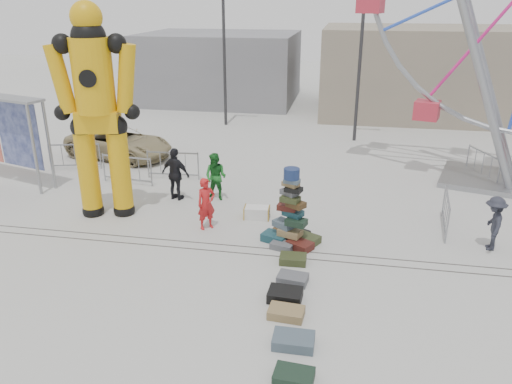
% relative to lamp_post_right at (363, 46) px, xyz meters
% --- Properties ---
extents(ground, '(90.00, 90.00, 0.00)m').
position_rel_lamp_post_right_xyz_m(ground, '(-3.09, -13.00, -4.48)').
color(ground, '#9E9E99').
rests_on(ground, ground).
extents(track_line_near, '(40.00, 0.04, 0.01)m').
position_rel_lamp_post_right_xyz_m(track_line_near, '(-3.09, -12.40, -4.48)').
color(track_line_near, '#47443F').
rests_on(track_line_near, ground).
extents(track_line_far, '(40.00, 0.04, 0.01)m').
position_rel_lamp_post_right_xyz_m(track_line_far, '(-3.09, -12.00, -4.48)').
color(track_line_far, '#47443F').
rests_on(track_line_far, ground).
extents(building_right, '(12.00, 8.00, 5.00)m').
position_rel_lamp_post_right_xyz_m(building_right, '(3.91, 7.00, -1.98)').
color(building_right, gray).
rests_on(building_right, ground).
extents(building_left, '(10.00, 8.00, 4.40)m').
position_rel_lamp_post_right_xyz_m(building_left, '(-9.09, 9.00, -2.28)').
color(building_left, gray).
rests_on(building_left, ground).
extents(lamp_post_right, '(1.41, 0.25, 8.00)m').
position_rel_lamp_post_right_xyz_m(lamp_post_right, '(0.00, 0.00, 0.00)').
color(lamp_post_right, '#2D2D30').
rests_on(lamp_post_right, ground).
extents(lamp_post_left, '(1.41, 0.25, 8.00)m').
position_rel_lamp_post_right_xyz_m(lamp_post_left, '(-7.00, 2.00, 0.00)').
color(lamp_post_left, '#2D2D30').
rests_on(lamp_post_left, ground).
extents(suitcase_tower, '(1.78, 1.48, 2.27)m').
position_rel_lamp_post_right_xyz_m(suitcase_tower, '(-1.92, -11.50, -3.85)').
color(suitcase_tower, '#1A444E').
rests_on(suitcase_tower, ground).
extents(crash_test_dummy, '(2.69, 1.18, 6.76)m').
position_rel_lamp_post_right_xyz_m(crash_test_dummy, '(-7.99, -10.54, -0.92)').
color(crash_test_dummy, black).
rests_on(crash_test_dummy, ground).
extents(steamer_trunk, '(0.84, 0.52, 0.38)m').
position_rel_lamp_post_right_xyz_m(steamer_trunk, '(-3.18, -10.00, -4.29)').
color(steamer_trunk, silver).
rests_on(steamer_trunk, ground).
extents(row_case_0, '(0.72, 0.52, 0.21)m').
position_rel_lamp_post_right_xyz_m(row_case_0, '(-1.71, -12.66, -4.38)').
color(row_case_0, '#363F1F').
rests_on(row_case_0, ground).
extents(row_case_1, '(0.80, 0.60, 0.21)m').
position_rel_lamp_post_right_xyz_m(row_case_1, '(-1.61, -13.64, -4.38)').
color(row_case_1, '#5B5D63').
rests_on(row_case_1, ground).
extents(row_case_2, '(0.82, 0.62, 0.25)m').
position_rel_lamp_post_right_xyz_m(row_case_2, '(-1.70, -14.44, -4.36)').
color(row_case_2, black).
rests_on(row_case_2, ground).
extents(row_case_3, '(0.82, 0.57, 0.21)m').
position_rel_lamp_post_right_xyz_m(row_case_3, '(-1.59, -15.10, -4.38)').
color(row_case_3, olive).
rests_on(row_case_3, ground).
extents(row_case_4, '(0.85, 0.57, 0.23)m').
position_rel_lamp_post_right_xyz_m(row_case_4, '(-1.33, -16.04, -4.37)').
color(row_case_4, '#495B69').
rests_on(row_case_4, ground).
extents(row_case_5, '(0.78, 0.57, 0.20)m').
position_rel_lamp_post_right_xyz_m(row_case_5, '(-1.21, -17.03, -4.38)').
color(row_case_5, '#1A2F21').
rests_on(row_case_5, ground).
extents(barricade_dummy_a, '(1.96, 0.61, 1.10)m').
position_rel_lamp_post_right_xyz_m(barricade_dummy_a, '(-11.35, -6.56, -3.93)').
color(barricade_dummy_a, gray).
rests_on(barricade_dummy_a, ground).
extents(barricade_dummy_b, '(2.00, 0.32, 1.10)m').
position_rel_lamp_post_right_xyz_m(barricade_dummy_b, '(-8.54, -7.76, -3.93)').
color(barricade_dummy_b, gray).
rests_on(barricade_dummy_b, ground).
extents(barricade_dummy_c, '(2.00, 0.21, 1.10)m').
position_rel_lamp_post_right_xyz_m(barricade_dummy_c, '(-7.03, -6.92, -3.93)').
color(barricade_dummy_c, gray).
rests_on(barricade_dummy_c, ground).
extents(barricade_wheel_front, '(0.32, 2.00, 1.10)m').
position_rel_lamp_post_right_xyz_m(barricade_wheel_front, '(2.58, -9.77, -3.93)').
color(barricade_wheel_front, gray).
rests_on(barricade_wheel_front, ground).
extents(barricade_wheel_back, '(0.81, 1.90, 1.10)m').
position_rel_lamp_post_right_xyz_m(barricade_wheel_back, '(4.75, -4.78, -3.93)').
color(barricade_wheel_back, gray).
rests_on(barricade_wheel_back, ground).
extents(pedestrian_red, '(0.70, 0.68, 1.61)m').
position_rel_lamp_post_right_xyz_m(pedestrian_red, '(-4.55, -11.00, -3.68)').
color(pedestrian_red, red).
rests_on(pedestrian_red, ground).
extents(pedestrian_green, '(0.93, 0.80, 1.66)m').
position_rel_lamp_post_right_xyz_m(pedestrian_green, '(-4.86, -8.68, -3.65)').
color(pedestrian_green, '#196622').
rests_on(pedestrian_green, ground).
extents(pedestrian_black, '(1.16, 0.72, 1.85)m').
position_rel_lamp_post_right_xyz_m(pedestrian_black, '(-6.22, -8.92, -3.56)').
color(pedestrian_black, black).
rests_on(pedestrian_black, ground).
extents(pedestrian_grey, '(0.70, 1.07, 1.56)m').
position_rel_lamp_post_right_xyz_m(pedestrian_grey, '(3.64, -10.87, -3.70)').
color(pedestrian_grey, '#23252F').
rests_on(pedestrian_grey, ground).
extents(parked_suv, '(5.11, 3.20, 1.32)m').
position_rel_lamp_post_right_xyz_m(parked_suv, '(-10.28, -4.68, -3.82)').
color(parked_suv, '#9A8C63').
rests_on(parked_suv, ground).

